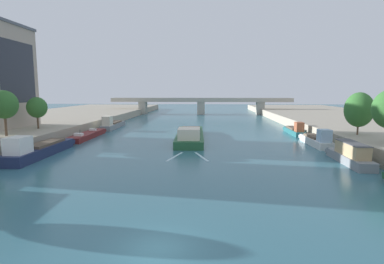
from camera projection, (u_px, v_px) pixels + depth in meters
The scene contains 15 objects.
ground_plane at pixel (158, 249), 17.31m from camera, with size 400.00×400.00×0.00m, color #336675.
quay_left at pixel (27, 124), 73.75m from camera, with size 36.00×170.00×2.15m, color #A89E89.
quay_right at pixel (376, 126), 69.50m from camera, with size 36.00×170.00×2.15m, color #A89E89.
barge_midriver at pixel (190, 135), 55.83m from camera, with size 5.42×22.55×2.97m.
wake_behind_barge at pixel (188, 157), 41.78m from camera, with size 5.60×5.99×0.03m.
moored_boat_left_lone at pixel (38, 149), 41.74m from camera, with size 3.23×15.75×3.36m.
moored_boat_left_second at pixel (88, 135), 58.78m from camera, with size 2.87×15.27×2.08m.
moored_boat_left_far at pixel (112, 124), 73.61m from camera, with size 2.81×14.26×3.25m.
moored_boat_right_gap_after at pixel (350, 154), 37.74m from camera, with size 2.37×10.72×2.68m.
moored_boat_right_end at pixel (317, 140), 50.52m from camera, with size 2.36×11.61×3.02m.
moored_boat_right_near at pixel (295, 130), 63.59m from camera, with size 2.09×11.56×2.82m.
tree_left_by_lamp at pixel (4, 105), 45.78m from camera, with size 3.94×3.94×6.82m.
tree_left_second at pixel (37, 108), 55.12m from camera, with size 3.49×3.49×5.64m.
tree_right_by_lamp at pixel (359, 110), 46.97m from camera, with size 4.26×4.26×6.52m.
bridge_far at pixel (201, 104), 118.58m from camera, with size 69.30×4.40×6.31m.
Camera 1 is at (2.79, -16.18, 8.79)m, focal length 28.82 mm.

